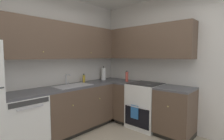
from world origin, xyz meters
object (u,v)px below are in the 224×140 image
oven_range (145,105)px  soap_bottle (84,79)px  paper_towel_roll (104,74)px  dishwasher (23,123)px  oil_bottle (127,77)px

oven_range → soap_bottle: bearing=123.1°
soap_bottle → paper_towel_roll: paper_towel_roll is taller
dishwasher → paper_towel_roll: 2.03m
soap_bottle → oil_bottle: oil_bottle is taller
oil_bottle → dishwasher: bearing=167.5°
soap_bottle → paper_towel_roll: 0.59m
paper_towel_roll → oil_bottle: bearing=-79.1°
paper_towel_roll → oven_range: bearing=-82.9°
oven_range → paper_towel_roll: bearing=97.1°
oven_range → paper_towel_roll: paper_towel_roll is taller
oven_range → oil_bottle: (-0.02, 0.47, 0.56)m
paper_towel_roll → soap_bottle: bearing=178.0°
oven_range → soap_bottle: soap_bottle is taller
oil_bottle → oven_range: bearing=-87.8°
oil_bottle → paper_towel_roll: bearing=100.9°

